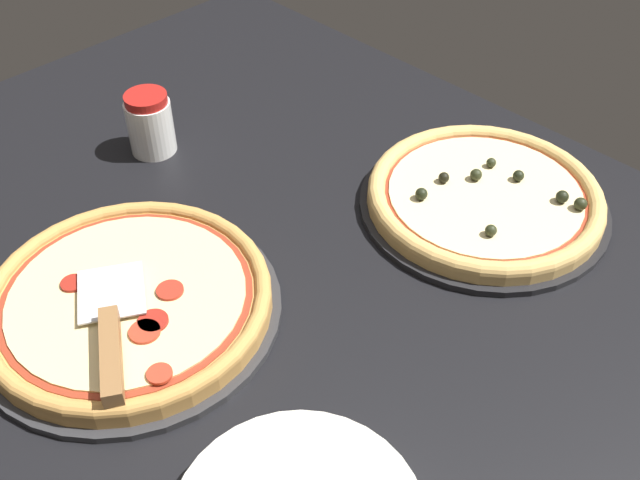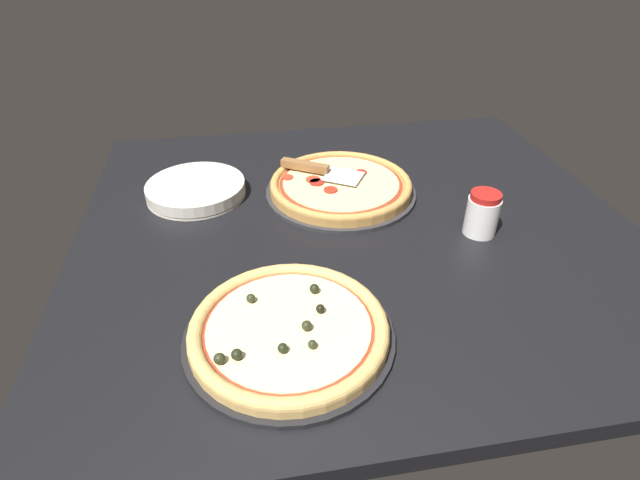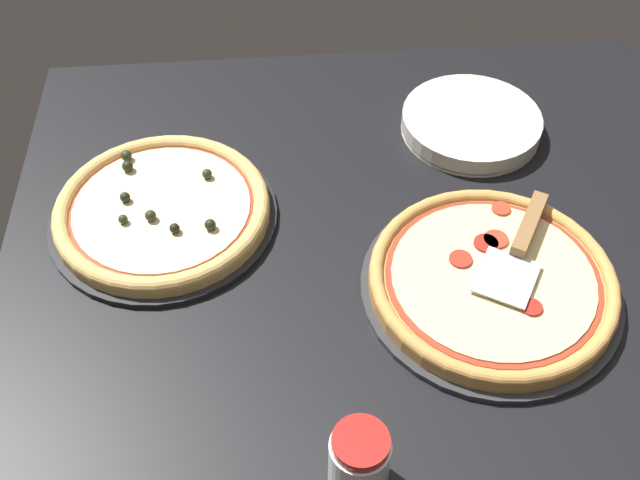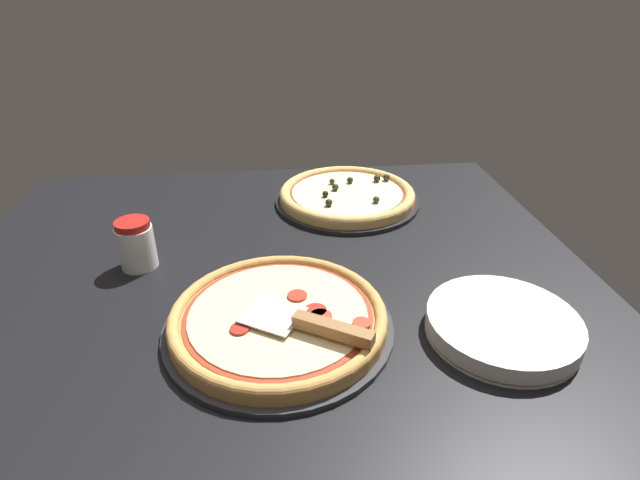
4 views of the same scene
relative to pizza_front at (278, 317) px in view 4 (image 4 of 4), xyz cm
name	(u,v)px [view 4 (image 4 of 4)]	position (x,y,z in cm)	size (l,w,h in cm)	color
ground_plane	(272,289)	(-0.93, 14.28, -4.33)	(125.06, 115.62, 3.60)	black
pizza_pan_front	(279,326)	(-0.02, 0.00, -2.03)	(37.51, 37.51, 1.00)	#2D2D30
pizza_front	(278,317)	(0.00, 0.00, 0.00)	(35.26, 35.26, 2.96)	#C68E47
pizza_pan_back	(347,201)	(18.62, 47.66, -2.03)	(35.66, 35.66, 1.00)	black
pizza_back	(347,194)	(18.64, 47.67, -0.22)	(33.52, 33.52, 3.76)	#DBAD60
serving_spatula	(318,326)	(5.80, -5.75, 2.22)	(21.21, 15.51, 2.00)	silver
plate_stack	(502,325)	(35.68, -5.08, -0.78)	(24.28, 24.28, 3.50)	silver
parmesan_shaker	(136,244)	(-26.74, 22.50, 2.35)	(7.11, 7.11, 9.94)	white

